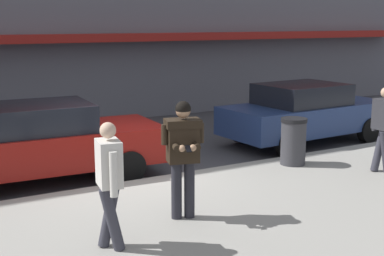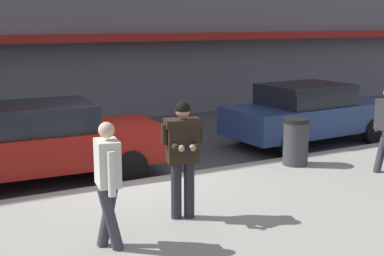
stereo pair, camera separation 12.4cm
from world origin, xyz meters
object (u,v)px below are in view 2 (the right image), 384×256
object	(u,v)px
parked_sedan_mid	(46,141)
parked_sedan_far	(309,113)
pedestrian_in_light_coat	(108,177)
trash_bin	(296,141)
man_texting_on_phone	(183,147)

from	to	relation	value
parked_sedan_mid	parked_sedan_far	bearing A→B (deg)	0.38
parked_sedan_mid	pedestrian_in_light_coat	bearing A→B (deg)	-92.26
parked_sedan_mid	pedestrian_in_light_coat	xyz separation A→B (m)	(-0.16, -3.93, 0.32)
parked_sedan_far	parked_sedan_mid	bearing A→B (deg)	-179.62
parked_sedan_far	trash_bin	bearing A→B (deg)	-136.40
parked_sedan_mid	man_texting_on_phone	xyz separation A→B (m)	(1.20, -3.44, 0.46)
parked_sedan_mid	trash_bin	world-z (taller)	parked_sedan_mid
parked_sedan_far	trash_bin	world-z (taller)	parked_sedan_far
parked_sedan_mid	parked_sedan_far	world-z (taller)	same
parked_sedan_mid	parked_sedan_far	size ratio (longest dim) A/B	1.00
parked_sedan_far	pedestrian_in_light_coat	bearing A→B (deg)	-149.81
trash_bin	parked_sedan_far	bearing A→B (deg)	43.60
man_texting_on_phone	pedestrian_in_light_coat	xyz separation A→B (m)	(-1.36, -0.50, -0.14)
parked_sedan_mid	trash_bin	xyz separation A→B (m)	(4.71, -1.84, -0.16)
parked_sedan_mid	pedestrian_in_light_coat	size ratio (longest dim) A/B	2.70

